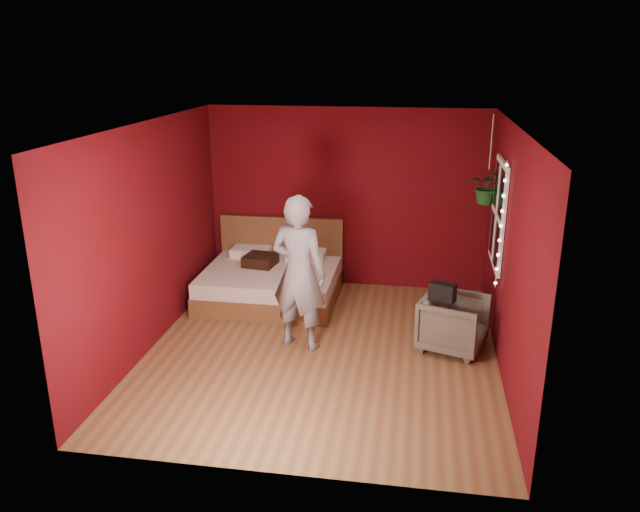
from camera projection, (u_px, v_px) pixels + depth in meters
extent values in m
plane|color=brown|center=(322.00, 351.00, 7.28)|extent=(4.50, 4.50, 0.00)
cube|color=#550813|center=(346.00, 199.00, 8.99)|extent=(4.00, 0.02, 2.60)
cube|color=#550813|center=(276.00, 332.00, 4.76)|extent=(4.00, 0.02, 2.60)
cube|color=#550813|center=(150.00, 237.00, 7.18)|extent=(0.02, 4.50, 2.60)
cube|color=#550813|center=(510.00, 254.00, 6.57)|extent=(0.02, 4.50, 2.60)
cube|color=white|center=(322.00, 124.00, 6.46)|extent=(4.00, 4.50, 0.02)
cube|color=white|center=(498.00, 214.00, 7.36)|extent=(0.04, 0.97, 1.27)
cube|color=black|center=(497.00, 214.00, 7.36)|extent=(0.02, 0.85, 1.15)
cube|color=white|center=(497.00, 214.00, 7.36)|extent=(0.03, 0.05, 1.15)
cube|color=white|center=(497.00, 214.00, 7.36)|extent=(0.03, 0.85, 0.05)
cylinder|color=silver|center=(501.00, 226.00, 6.87)|extent=(0.01, 0.01, 1.45)
sphere|color=#FFF2CC|center=(495.00, 283.00, 7.08)|extent=(0.04, 0.04, 0.04)
sphere|color=#FFF2CC|center=(497.00, 269.00, 7.03)|extent=(0.04, 0.04, 0.04)
sphere|color=#FFF2CC|center=(498.00, 255.00, 6.98)|extent=(0.04, 0.04, 0.04)
sphere|color=#FFF2CC|center=(499.00, 240.00, 6.92)|extent=(0.04, 0.04, 0.04)
sphere|color=#FFF2CC|center=(501.00, 226.00, 6.87)|extent=(0.04, 0.04, 0.04)
sphere|color=#FFF2CC|center=(502.00, 211.00, 6.82)|extent=(0.04, 0.04, 0.04)
sphere|color=#FFF2CC|center=(504.00, 196.00, 6.76)|extent=(0.04, 0.04, 0.04)
sphere|color=#FFF2CC|center=(505.00, 181.00, 6.71)|extent=(0.04, 0.04, 0.04)
sphere|color=#FFF2CC|center=(507.00, 165.00, 6.66)|extent=(0.04, 0.04, 0.04)
cube|color=brown|center=(271.00, 292.00, 8.72)|extent=(1.83, 1.56, 0.26)
cube|color=beige|center=(270.00, 276.00, 8.65)|extent=(1.80, 1.53, 0.20)
cube|color=brown|center=(282.00, 250.00, 9.29)|extent=(1.83, 0.07, 1.01)
cube|color=white|center=(251.00, 252.00, 9.14)|extent=(0.55, 0.35, 0.13)
cube|color=white|center=(306.00, 255.00, 9.02)|extent=(0.55, 0.35, 0.13)
imported|color=gray|center=(299.00, 273.00, 7.13)|extent=(0.76, 0.59, 1.83)
imported|color=#605C4C|center=(454.00, 323.00, 7.23)|extent=(0.90, 0.89, 0.65)
cube|color=black|center=(442.00, 292.00, 7.01)|extent=(0.32, 0.25, 0.21)
cube|color=black|center=(260.00, 260.00, 8.76)|extent=(0.47, 0.47, 0.15)
cylinder|color=silver|center=(491.00, 142.00, 7.68)|extent=(0.01, 0.01, 0.68)
imported|color=#1C5F1B|center=(487.00, 187.00, 7.85)|extent=(0.50, 0.47, 0.44)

